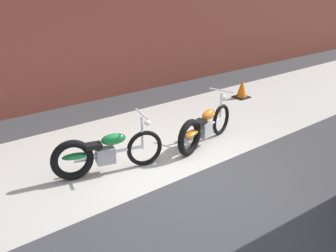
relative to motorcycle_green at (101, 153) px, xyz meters
The scene contains 5 objects.
ground_plane 1.60m from the motorcycle_green, 42.06° to the right, with size 80.00×80.00×0.00m, color #38383A.
sidewalk_slab 1.41m from the motorcycle_green, 31.69° to the left, with size 36.00×3.50×0.01m, color #B2ADA3.
motorcycle_green is the anchor object (origin of this frame).
motorcycle_orange 2.20m from the motorcycle_green, ahead, with size 1.96×0.78×1.03m.
traffic_cone 5.66m from the motorcycle_green, 14.95° to the left, with size 0.40×0.40×0.55m.
Camera 1 is at (-4.00, -4.25, 3.19)m, focal length 40.25 mm.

